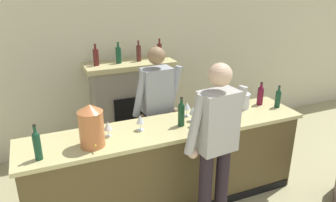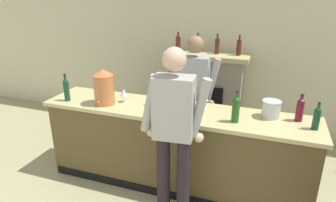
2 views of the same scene
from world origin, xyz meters
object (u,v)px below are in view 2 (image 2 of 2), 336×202
(wine_bottle_rose_blush, at_px, (317,117))
(wine_glass_mid_counter, at_px, (150,96))
(copper_dispenser, at_px, (104,87))
(wine_bottle_cabernet_heavy, at_px, (236,108))
(wine_bottle_port_short, at_px, (185,100))
(ice_bucket_steel, at_px, (271,109))
(wine_glass_by_dispenser, at_px, (124,93))
(wine_bottle_burgundy_dark, at_px, (300,109))
(wine_glass_front_left, at_px, (194,105))
(fireplace_stone, at_px, (206,94))
(person_customer, at_px, (174,134))
(wine_glass_front_right, at_px, (205,98))
(wine_bottle_riesling_slim, at_px, (66,89))
(wine_glass_back_row, at_px, (201,102))
(person_bartender, at_px, (194,97))

(wine_bottle_rose_blush, distance_m, wine_glass_mid_counter, 1.76)
(copper_dispenser, bearing_deg, wine_glass_mid_counter, 14.74)
(wine_bottle_cabernet_heavy, xyz_separation_m, wine_bottle_port_short, (-0.56, 0.07, -0.00))
(ice_bucket_steel, relative_size, wine_glass_by_dispenser, 1.23)
(ice_bucket_steel, bearing_deg, wine_bottle_cabernet_heavy, -144.29)
(wine_bottle_burgundy_dark, xyz_separation_m, wine_bottle_port_short, (-1.18, -0.17, 0.01))
(wine_bottle_cabernet_heavy, xyz_separation_m, wine_glass_front_left, (-0.44, -0.01, -0.02))
(fireplace_stone, distance_m, wine_glass_mid_counter, 1.58)
(ice_bucket_steel, height_order, wine_glass_front_left, ice_bucket_steel)
(person_customer, height_order, wine_bottle_burgundy_dark, person_customer)
(wine_bottle_burgundy_dark, distance_m, wine_bottle_rose_blush, 0.21)
(wine_bottle_cabernet_heavy, distance_m, wine_glass_by_dispenser, 1.35)
(wine_bottle_burgundy_dark, relative_size, wine_glass_front_right, 1.75)
(wine_glass_front_right, bearing_deg, wine_glass_by_dispenser, -171.02)
(wine_bottle_riesling_slim, bearing_deg, wine_bottle_port_short, 5.29)
(person_customer, bearing_deg, wine_bottle_cabernet_heavy, 47.64)
(wine_glass_back_row, bearing_deg, wine_bottle_cabernet_heavy, -18.23)
(wine_bottle_port_short, bearing_deg, ice_bucket_steel, 10.77)
(wine_bottle_port_short, bearing_deg, wine_glass_by_dispenser, 175.59)
(wine_bottle_port_short, xyz_separation_m, wine_glass_front_right, (0.17, 0.21, -0.03))
(person_bartender, relative_size, copper_dispenser, 4.12)
(wine_bottle_rose_blush, height_order, wine_glass_back_row, wine_bottle_rose_blush)
(copper_dispenser, distance_m, ice_bucket_steel, 1.89)
(person_customer, bearing_deg, wine_glass_mid_counter, 127.57)
(wine_glass_back_row, bearing_deg, ice_bucket_steel, 8.96)
(ice_bucket_steel, relative_size, wine_glass_front_right, 1.19)
(wine_bottle_riesling_slim, distance_m, wine_glass_front_left, 1.58)
(fireplace_stone, relative_size, person_customer, 0.90)
(wine_bottle_rose_blush, relative_size, wine_glass_front_right, 1.66)
(wine_bottle_port_short, xyz_separation_m, wine_glass_front_left, (0.12, -0.08, -0.02))
(wine_glass_mid_counter, bearing_deg, person_bartender, 52.88)
(copper_dispenser, bearing_deg, wine_glass_front_left, -0.42)
(wine_bottle_rose_blush, relative_size, wine_glass_by_dispenser, 1.71)
(person_customer, distance_m, wine_bottle_rose_blush, 1.39)
(person_customer, bearing_deg, wine_glass_by_dispenser, 142.25)
(fireplace_stone, distance_m, wine_bottle_riesling_slim, 2.20)
(person_customer, xyz_separation_m, wine_bottle_rose_blush, (1.25, 0.62, 0.10))
(wine_glass_back_row, bearing_deg, person_bartender, 112.90)
(ice_bucket_steel, height_order, wine_bottle_port_short, wine_bottle_port_short)
(wine_bottle_rose_blush, bearing_deg, fireplace_stone, 132.97)
(fireplace_stone, bearing_deg, wine_glass_mid_counter, -102.63)
(wine_bottle_rose_blush, relative_size, wine_glass_front_left, 1.58)
(wine_bottle_burgundy_dark, relative_size, wine_glass_back_row, 1.73)
(wine_bottle_burgundy_dark, xyz_separation_m, wine_glass_mid_counter, (-1.62, -0.11, -0.01))
(person_bartender, bearing_deg, ice_bucket_steel, -23.14)
(wine_glass_back_row, relative_size, wine_glass_front_right, 1.01)
(wine_glass_front_right, bearing_deg, person_bartender, 121.86)
(ice_bucket_steel, bearing_deg, fireplace_stone, 126.21)
(wine_bottle_rose_blush, bearing_deg, wine_bottle_port_short, -179.38)
(fireplace_stone, xyz_separation_m, ice_bucket_steel, (1.01, -1.38, 0.40))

